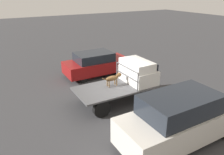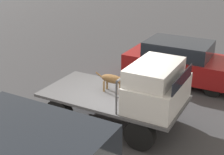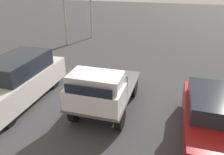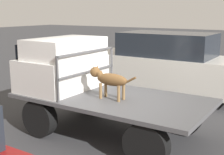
# 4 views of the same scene
# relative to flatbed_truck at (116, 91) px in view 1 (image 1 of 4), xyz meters

# --- Properties ---
(ground_plane) EXTENTS (80.00, 80.00, 0.00)m
(ground_plane) POSITION_rel_flatbed_truck_xyz_m (0.00, 0.00, -0.63)
(ground_plane) COLOR #38383A
(flatbed_truck) EXTENTS (4.04, 2.07, 0.87)m
(flatbed_truck) POSITION_rel_flatbed_truck_xyz_m (0.00, 0.00, 0.00)
(flatbed_truck) COLOR black
(flatbed_truck) RESTS_ON ground
(truck_cab) EXTENTS (1.28, 1.95, 1.16)m
(truck_cab) POSITION_rel_flatbed_truck_xyz_m (1.31, 0.00, 0.79)
(truck_cab) COLOR silver
(truck_cab) RESTS_ON flatbed_truck
(truck_headboard) EXTENTS (0.04, 1.95, 0.91)m
(truck_headboard) POSITION_rel_flatbed_truck_xyz_m (0.63, 0.00, 0.84)
(truck_headboard) COLOR #4C4C4F
(truck_headboard) RESTS_ON flatbed_truck
(dog) EXTENTS (1.11, 0.25, 0.66)m
(dog) POSITION_rel_flatbed_truck_xyz_m (-0.03, 0.18, 0.65)
(dog) COLOR brown
(dog) RESTS_ON flatbed_truck
(parked_sedan) EXTENTS (4.28, 1.87, 1.56)m
(parked_sedan) POSITION_rel_flatbed_truck_xyz_m (0.82, 3.96, 0.16)
(parked_sedan) COLOR black
(parked_sedan) RESTS_ON ground
(parked_pickup_far) EXTENTS (5.13, 1.85, 1.97)m
(parked_pickup_far) POSITION_rel_flatbed_truck_xyz_m (0.58, -3.81, 0.33)
(parked_pickup_far) COLOR black
(parked_pickup_far) RESTS_ON ground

